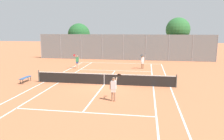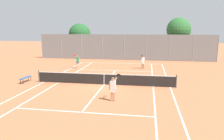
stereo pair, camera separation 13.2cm
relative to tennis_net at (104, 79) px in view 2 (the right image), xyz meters
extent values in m
plane|color=#C67047|center=(0.00, 0.00, -0.51)|extent=(120.00, 120.00, 0.00)
cube|color=white|center=(0.00, 11.90, -0.51)|extent=(11.00, 0.10, 0.01)
cube|color=white|center=(-5.50, 0.00, -0.51)|extent=(0.10, 23.80, 0.01)
cube|color=white|center=(5.50, 0.00, -0.51)|extent=(0.10, 23.80, 0.01)
cube|color=white|center=(-4.13, 0.00, -0.51)|extent=(0.10, 23.80, 0.01)
cube|color=white|center=(4.13, 0.00, -0.51)|extent=(0.10, 23.80, 0.01)
cube|color=white|center=(0.00, -6.40, -0.51)|extent=(8.26, 0.10, 0.01)
cube|color=white|center=(0.00, 6.40, -0.51)|extent=(8.26, 0.10, 0.01)
cube|color=white|center=(0.00, 0.00, -0.51)|extent=(0.10, 12.80, 0.01)
cylinder|color=#474C47|center=(-5.95, 0.00, 0.03)|extent=(0.10, 0.10, 1.07)
cylinder|color=#474C47|center=(5.95, 0.00, 0.03)|extent=(0.10, 0.10, 1.07)
cube|color=black|center=(0.00, 0.00, -0.04)|extent=(11.90, 0.02, 0.89)
cube|color=white|center=(0.00, 0.00, 0.41)|extent=(11.90, 0.03, 0.06)
cube|color=white|center=(0.00, 0.00, -0.06)|extent=(0.05, 0.03, 0.89)
cylinder|color=tan|center=(1.36, -4.16, -0.10)|extent=(0.13, 0.13, 0.82)
cylinder|color=tan|center=(1.54, -4.18, -0.10)|extent=(0.13, 0.13, 0.82)
cube|color=white|center=(1.45, -4.17, 0.23)|extent=(0.29, 0.20, 0.24)
cube|color=white|center=(1.45, -4.17, 0.59)|extent=(0.36, 0.23, 0.56)
sphere|color=tan|center=(1.45, -4.17, 0.98)|extent=(0.22, 0.22, 0.22)
cylinder|color=black|center=(1.45, -4.17, 1.05)|extent=(0.23, 0.23, 0.02)
cylinder|color=tan|center=(1.23, -4.15, 0.53)|extent=(0.08, 0.08, 0.52)
cylinder|color=tan|center=(1.59, -4.04, 0.88)|extent=(0.12, 0.46, 0.35)
cylinder|color=black|center=(1.74, -3.80, 1.04)|extent=(0.05, 0.25, 0.22)
cylinder|color=black|center=(1.75, -3.68, 1.15)|extent=(0.30, 0.22, 0.23)
cylinder|color=#D8A884|center=(-4.60, 7.12, -0.10)|extent=(0.13, 0.13, 0.82)
cylinder|color=#D8A884|center=(-4.77, 7.09, -0.10)|extent=(0.13, 0.13, 0.82)
cube|color=#334C8C|center=(-4.69, 7.11, 0.23)|extent=(0.31, 0.23, 0.24)
cube|color=#338C59|center=(-4.69, 7.11, 0.59)|extent=(0.37, 0.26, 0.56)
sphere|color=#D8A884|center=(-4.69, 7.11, 0.98)|extent=(0.22, 0.22, 0.22)
cylinder|color=black|center=(-4.69, 7.11, 1.05)|extent=(0.23, 0.23, 0.02)
cylinder|color=#D8A884|center=(-4.47, 7.15, 0.53)|extent=(0.08, 0.08, 0.52)
cylinder|color=#D8A884|center=(-4.79, 6.94, 0.88)|extent=(0.17, 0.46, 0.35)
cylinder|color=maroon|center=(-4.86, 6.66, 1.04)|extent=(0.08, 0.25, 0.22)
cylinder|color=maroon|center=(-4.84, 6.54, 1.15)|extent=(0.31, 0.25, 0.23)
cylinder|color=#936B4C|center=(3.14, 8.18, -0.10)|extent=(0.13, 0.13, 0.82)
cylinder|color=#936B4C|center=(2.96, 8.13, -0.10)|extent=(0.13, 0.13, 0.82)
cube|color=white|center=(3.05, 8.15, 0.23)|extent=(0.32, 0.25, 0.24)
cube|color=white|center=(3.05, 8.15, 0.59)|extent=(0.38, 0.29, 0.56)
sphere|color=#936B4C|center=(3.05, 8.15, 0.98)|extent=(0.22, 0.22, 0.22)
cylinder|color=black|center=(3.05, 8.15, 1.05)|extent=(0.23, 0.23, 0.02)
cylinder|color=#936B4C|center=(3.26, 8.21, 0.53)|extent=(0.08, 0.08, 0.52)
cylinder|color=#936B4C|center=(2.96, 7.98, 0.88)|extent=(0.20, 0.46, 0.35)
cylinder|color=black|center=(2.91, 7.70, 1.04)|extent=(0.10, 0.25, 0.22)
cylinder|color=black|center=(2.94, 7.58, 1.15)|extent=(0.32, 0.27, 0.23)
sphere|color=#D1DB33|center=(-1.89, 7.12, -0.48)|extent=(0.07, 0.07, 0.07)
sphere|color=#D1DB33|center=(3.38, 10.68, -0.48)|extent=(0.07, 0.07, 0.07)
sphere|color=#D1DB33|center=(0.19, 2.50, -0.48)|extent=(0.07, 0.07, 0.07)
cube|color=#33598C|center=(-7.03, -0.38, -0.07)|extent=(0.36, 1.50, 0.05)
cylinder|color=#262626|center=(-6.91, 0.26, -0.30)|extent=(0.05, 0.05, 0.41)
cylinder|color=#262626|center=(-6.91, -1.01, -0.30)|extent=(0.05, 0.05, 0.41)
cylinder|color=#262626|center=(-7.16, 0.26, -0.30)|extent=(0.05, 0.05, 0.41)
cylinder|color=#262626|center=(-7.16, -1.01, -0.30)|extent=(0.05, 0.05, 0.41)
cylinder|color=gray|center=(-13.39, 15.26, 1.43)|extent=(0.08, 0.08, 3.88)
cylinder|color=gray|center=(-10.04, 15.26, 1.43)|extent=(0.08, 0.08, 3.88)
cylinder|color=gray|center=(-6.70, 15.26, 1.43)|extent=(0.08, 0.08, 3.88)
cylinder|color=gray|center=(-3.35, 15.26, 1.43)|extent=(0.08, 0.08, 3.88)
cylinder|color=gray|center=(0.00, 15.26, 1.43)|extent=(0.08, 0.08, 3.88)
cylinder|color=gray|center=(3.35, 15.26, 1.43)|extent=(0.08, 0.08, 3.88)
cylinder|color=gray|center=(6.70, 15.26, 1.43)|extent=(0.08, 0.08, 3.88)
cylinder|color=gray|center=(10.04, 15.26, 1.43)|extent=(0.08, 0.08, 3.88)
cylinder|color=gray|center=(13.39, 15.26, 1.43)|extent=(0.08, 0.08, 3.88)
cube|color=slate|center=(0.00, 15.26, 1.43)|extent=(26.79, 0.02, 3.84)
cylinder|color=brown|center=(-7.89, 18.17, 0.71)|extent=(0.28, 0.28, 2.44)
sphere|color=#26602D|center=(-7.89, 18.17, 3.23)|extent=(3.71, 3.71, 3.71)
sphere|color=#26602D|center=(-7.68, 17.80, 2.77)|extent=(2.21, 2.21, 2.21)
cylinder|color=brown|center=(8.16, 17.62, 1.13)|extent=(0.31, 0.31, 3.28)
sphere|color=#2D6B33|center=(8.16, 17.62, 4.06)|extent=(3.69, 3.69, 3.69)
sphere|color=#2D6B33|center=(7.99, 17.59, 3.60)|extent=(2.39, 2.39, 2.39)
camera|label=1|loc=(3.51, -17.76, 4.18)|focal=35.00mm
camera|label=2|loc=(3.64, -17.73, 4.18)|focal=35.00mm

